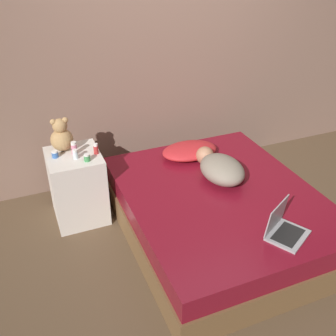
% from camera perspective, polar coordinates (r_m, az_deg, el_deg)
% --- Properties ---
extents(ground_plane, '(12.00, 12.00, 0.00)m').
position_cam_1_polar(ground_plane, '(3.47, 7.12, -9.06)').
color(ground_plane, brown).
extents(wall_back, '(8.00, 0.06, 2.60)m').
position_cam_1_polar(wall_back, '(3.86, -0.53, 17.23)').
color(wall_back, '#846656').
rests_on(wall_back, ground_plane).
extents(bed, '(1.52, 1.86, 0.41)m').
position_cam_1_polar(bed, '(3.34, 7.35, -6.39)').
color(bed, brown).
rests_on(bed, ground_plane).
extents(nightstand, '(0.44, 0.48, 0.63)m').
position_cam_1_polar(nightstand, '(3.53, -12.99, -2.60)').
color(nightstand, silver).
rests_on(nightstand, ground_plane).
extents(pillow, '(0.53, 0.36, 0.11)m').
position_cam_1_polar(pillow, '(3.68, 3.16, 2.54)').
color(pillow, red).
rests_on(pillow, bed).
extents(person_lying, '(0.36, 0.62, 0.20)m').
position_cam_1_polar(person_lying, '(3.36, 7.58, 0.04)').
color(person_lying, gray).
rests_on(person_lying, bed).
extents(laptop, '(0.36, 0.34, 0.24)m').
position_cam_1_polar(laptop, '(2.86, 16.43, -8.36)').
color(laptop, '#9E9EA3').
rests_on(laptop, bed).
extents(teddy_bear, '(0.19, 0.19, 0.29)m').
position_cam_1_polar(teddy_bear, '(3.41, -15.21, 4.45)').
color(teddy_bear, tan).
rests_on(teddy_bear, nightstand).
extents(bottle_blue, '(0.05, 0.05, 0.06)m').
position_cam_1_polar(bottle_blue, '(3.35, -16.09, 1.94)').
color(bottle_blue, '#3866B2').
rests_on(bottle_blue, nightstand).
extents(bottle_clear, '(0.04, 0.04, 0.08)m').
position_cam_1_polar(bottle_clear, '(3.29, -13.29, 1.96)').
color(bottle_clear, silver).
rests_on(bottle_clear, nightstand).
extents(bottle_red, '(0.04, 0.04, 0.09)m').
position_cam_1_polar(bottle_red, '(3.32, -10.42, 2.75)').
color(bottle_red, '#B72D2D').
rests_on(bottle_red, nightstand).
extents(bottle_pink, '(0.05, 0.05, 0.11)m').
position_cam_1_polar(bottle_pink, '(3.36, -13.46, 2.83)').
color(bottle_pink, pink).
rests_on(bottle_pink, nightstand).
extents(bottle_green, '(0.05, 0.05, 0.06)m').
position_cam_1_polar(bottle_green, '(3.24, -11.67, 1.50)').
color(bottle_green, '#3D8E4C').
rests_on(bottle_green, nightstand).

